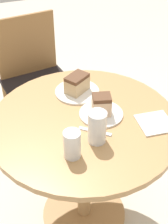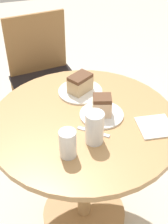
% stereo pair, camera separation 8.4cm
% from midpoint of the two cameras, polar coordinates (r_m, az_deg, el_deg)
% --- Properties ---
extents(ground_plane, '(8.00, 8.00, 0.00)m').
position_cam_midpoint_polar(ground_plane, '(2.03, 1.25, -18.12)').
color(ground_plane, beige).
extents(table, '(0.89, 0.89, 0.77)m').
position_cam_midpoint_polar(table, '(1.59, 1.53, -6.74)').
color(table, tan).
rests_on(table, ground_plane).
extents(chair, '(0.51, 0.47, 0.91)m').
position_cam_midpoint_polar(chair, '(2.29, -6.27, 6.46)').
color(chair, olive).
rests_on(chair, ground_plane).
extents(plate_near, '(0.21, 0.21, 0.01)m').
position_cam_midpoint_polar(plate_near, '(1.48, 4.85, -0.48)').
color(plate_near, silver).
rests_on(plate_near, table).
extents(plate_far, '(0.23, 0.23, 0.01)m').
position_cam_midpoint_polar(plate_far, '(1.63, 0.80, 3.77)').
color(plate_far, silver).
rests_on(plate_far, table).
extents(cake_slice_near, '(0.10, 0.09, 0.10)m').
position_cam_midpoint_polar(cake_slice_near, '(1.45, 4.96, 1.20)').
color(cake_slice_near, beige).
rests_on(cake_slice_near, plate_near).
extents(cake_slice_far, '(0.14, 0.13, 0.09)m').
position_cam_midpoint_polar(cake_slice_far, '(1.60, 0.81, 5.26)').
color(cake_slice_far, tan).
rests_on(cake_slice_far, plate_far).
extents(glass_lemonade, '(0.07, 0.07, 0.12)m').
position_cam_midpoint_polar(glass_lemonade, '(1.25, -1.03, -6.09)').
color(glass_lemonade, beige).
rests_on(glass_lemonade, table).
extents(glass_water, '(0.08, 0.08, 0.15)m').
position_cam_midpoint_polar(glass_water, '(1.30, 3.93, -3.17)').
color(glass_water, silver).
rests_on(glass_water, table).
extents(napkin_stack, '(0.17, 0.17, 0.01)m').
position_cam_midpoint_polar(napkin_stack, '(1.46, 14.52, -2.62)').
color(napkin_stack, silver).
rests_on(napkin_stack, table).
extents(fork, '(0.13, 0.11, 0.00)m').
position_cam_midpoint_polar(fork, '(1.39, 3.50, -3.68)').
color(fork, silver).
rests_on(fork, table).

